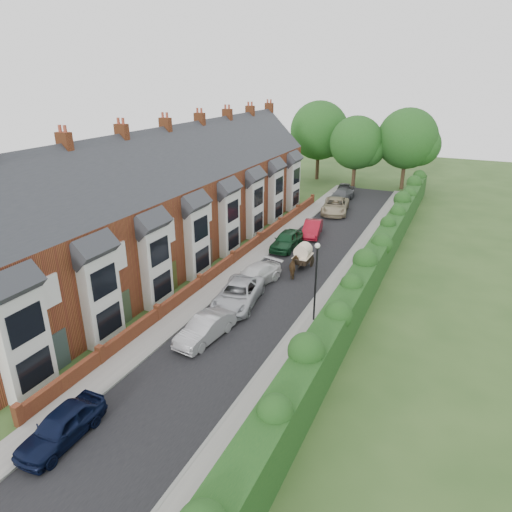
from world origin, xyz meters
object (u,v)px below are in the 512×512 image
Objects in this scene: car_white at (255,276)px; car_beige at (335,206)px; car_silver_b at (238,294)px; car_black at (344,190)px; car_silver_a at (205,329)px; horse_cart at (303,254)px; car_green at (287,240)px; lamppost at (316,273)px; car_grey at (342,195)px; car_red at (312,228)px; horse at (294,268)px; car_navy at (61,426)px.

car_white is 0.84× the size of car_beige.
car_black is (-1.04, 30.99, 0.02)m from car_silver_b.
horse_cart is at bearing 89.49° from car_silver_a.
car_green reaches higher than car_white.
car_grey is (-6.00, 28.70, -2.60)m from lamppost.
car_white is 11.96m from car_red.
car_white is 3.26m from horse.
lamppost is 12.88m from car_green.
lamppost is 8.63m from horse_cart.
car_red reaches higher than car_grey.
car_navy is 0.90× the size of car_green.
horse_cart is (2.11, 4.36, 0.46)m from car_white.
lamppost is 16.28m from car_red.
car_beige is at bearing -108.07° from horse.
car_navy is 44.80m from car_black.
horse reaches higher than car_silver_a.
car_silver_a is at bearing -101.46° from car_black.
horse_cart is at bearing -76.26° from car_grey.
car_grey is at bearing 101.80° from lamppost.
car_beige reaches higher than car_silver_a.
car_silver_b is 6.01m from horse.
car_silver_a is 0.89× the size of car_white.
car_silver_b is 7.83m from horse_cart.
car_silver_a is at bearing 80.00° from car_navy.
car_navy is 37.22m from car_beige.
car_silver_a is 2.46× the size of horse.
horse reaches higher than car_grey.
car_silver_b is 31.01m from car_black.
car_silver_a is 7.88m from car_white.
car_beige is at bearing 80.91° from car_silver_b.
car_grey is at bearing 83.14° from car_red.
car_silver_b is 1.20× the size of car_black.
car_silver_b is 1.12× the size of car_white.
car_beige is at bearing 86.94° from car_navy.
horse is at bearing -76.82° from car_grey.
car_navy is (-6.40, -13.80, -2.60)m from lamppost.
car_silver_b is at bearing 83.85° from car_navy.
car_green is at bearing 100.93° from car_silver_a.
lamppost is 24.12m from car_beige.
horse is at bearing -97.09° from car_black.
car_beige is 7.66m from car_black.
car_navy is 21.63m from horse_cart.
car_navy is 0.76× the size of car_silver_b.
horse is at bearing 63.29° from car_white.
car_beige reaches higher than car_red.
car_silver_a is at bearing -137.39° from lamppost.
car_red is at bearing 108.81° from lamppost.
lamppost is 1.84× the size of horse_cart.
car_silver_b reaches higher than car_silver_a.
car_green reaches higher than car_red.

